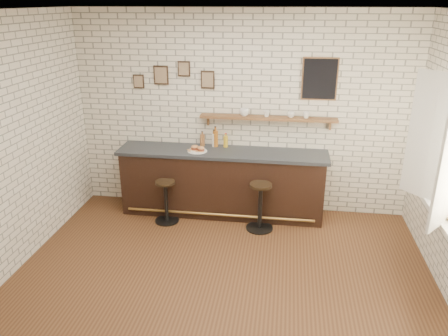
{
  "coord_description": "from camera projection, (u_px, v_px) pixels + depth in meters",
  "views": [
    {
      "loc": [
        0.66,
        -4.32,
        3.09
      ],
      "look_at": [
        -0.1,
        0.9,
        1.05
      ],
      "focal_mm": 35.0,
      "sensor_mm": 36.0,
      "label": 1
    }
  ],
  "objects": [
    {
      "name": "shelf_cup_d",
      "position": [
        306.0,
        115.0,
        6.26
      ],
      "size": [
        0.11,
        0.11,
        0.09
      ],
      "primitive_type": "imported",
      "rotation": [
        0.0,
        0.0,
        -0.22
      ],
      "color": "white",
      "rests_on": "wall_shelf"
    },
    {
      "name": "bar_stool_right",
      "position": [
        260.0,
        205.0,
        6.17
      ],
      "size": [
        0.39,
        0.39,
        0.7
      ],
      "color": "black",
      "rests_on": "ground"
    },
    {
      "name": "shelf_cup_b",
      "position": [
        267.0,
        114.0,
        6.33
      ],
      "size": [
        0.13,
        0.13,
        0.09
      ],
      "primitive_type": "imported",
      "rotation": [
        0.0,
        0.0,
        0.98
      ],
      "color": "white",
      "rests_on": "wall_shelf"
    },
    {
      "name": "potato_chips",
      "position": [
        196.0,
        150.0,
        6.4
      ],
      "size": [
        0.26,
        0.19,
        0.0
      ],
      "color": "#C98E47",
      "rests_on": "sandwich_plate"
    },
    {
      "name": "condiment_bottle_yellow",
      "position": [
        226.0,
        141.0,
        6.57
      ],
      "size": [
        0.07,
        0.07,
        0.21
      ],
      "color": "gold",
      "rests_on": "bar_counter"
    },
    {
      "name": "shelf_cup_c",
      "position": [
        291.0,
        115.0,
        6.29
      ],
      "size": [
        0.14,
        0.14,
        0.09
      ],
      "primitive_type": "imported",
      "rotation": [
        0.0,
        0.0,
        1.2
      ],
      "color": "white",
      "rests_on": "wall_shelf"
    },
    {
      "name": "back_wall_decor",
      "position": [
        258.0,
        78.0,
        6.25
      ],
      "size": [
        2.96,
        0.02,
        0.56
      ],
      "color": "black",
      "rests_on": "ground"
    },
    {
      "name": "bitters_bottle_brown",
      "position": [
        202.0,
        140.0,
        6.61
      ],
      "size": [
        0.07,
        0.07,
        0.23
      ],
      "color": "brown",
      "rests_on": "bar_counter"
    },
    {
      "name": "ciabatta_sandwich",
      "position": [
        198.0,
        148.0,
        6.39
      ],
      "size": [
        0.23,
        0.16,
        0.07
      ],
      "color": "tan",
      "rests_on": "sandwich_plate"
    },
    {
      "name": "bitters_bottle_amber",
      "position": [
        215.0,
        138.0,
        6.57
      ],
      "size": [
        0.08,
        0.08,
        0.31
      ],
      "color": "#A05A19",
      "rests_on": "bar_counter"
    },
    {
      "name": "wall_shelf",
      "position": [
        268.0,
        118.0,
        6.36
      ],
      "size": [
        2.0,
        0.18,
        0.18
      ],
      "color": "brown",
      "rests_on": "ground"
    },
    {
      "name": "bar_stool_left",
      "position": [
        166.0,
        200.0,
        6.4
      ],
      "size": [
        0.37,
        0.37,
        0.64
      ],
      "color": "black",
      "rests_on": "ground"
    },
    {
      "name": "shelf_cup_a",
      "position": [
        244.0,
        112.0,
        6.37
      ],
      "size": [
        0.19,
        0.19,
        0.11
      ],
      "primitive_type": "imported",
      "rotation": [
        0.0,
        0.0,
        0.59
      ],
      "color": "white",
      "rests_on": "wall_shelf"
    },
    {
      "name": "bitters_bottle_white",
      "position": [
        214.0,
        140.0,
        6.59
      ],
      "size": [
        0.07,
        0.07,
        0.26
      ],
      "color": "silver",
      "rests_on": "bar_counter"
    },
    {
      "name": "ground",
      "position": [
        222.0,
        278.0,
        5.19
      ],
      "size": [
        5.0,
        5.0,
        0.0
      ],
      "primitive_type": "plane",
      "color": "brown",
      "rests_on": "ground"
    },
    {
      "name": "book_lower",
      "position": [
        446.0,
        219.0,
        4.58
      ],
      "size": [
        0.24,
        0.28,
        0.02
      ],
      "primitive_type": "imported",
      "rotation": [
        0.0,
        0.0,
        0.28
      ],
      "color": "tan",
      "rests_on": "window_sill"
    },
    {
      "name": "book_upper",
      "position": [
        447.0,
        218.0,
        4.56
      ],
      "size": [
        0.2,
        0.25,
        0.02
      ],
      "primitive_type": "imported",
      "rotation": [
        0.0,
        0.0,
        0.1
      ],
      "color": "tan",
      "rests_on": "book_lower"
    },
    {
      "name": "sandwich_plate",
      "position": [
        197.0,
        151.0,
        6.4
      ],
      "size": [
        0.28,
        0.28,
        0.01
      ],
      "primitive_type": "cylinder",
      "color": "white",
      "rests_on": "bar_counter"
    },
    {
      "name": "window_sill",
      "position": [
        440.0,
        212.0,
        4.82
      ],
      "size": [
        0.2,
        1.35,
        0.06
      ],
      "color": "white",
      "rests_on": "ground"
    },
    {
      "name": "bar_counter",
      "position": [
        222.0,
        182.0,
        6.61
      ],
      "size": [
        3.1,
        0.65,
        1.01
      ],
      "color": "black",
      "rests_on": "ground"
    }
  ]
}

